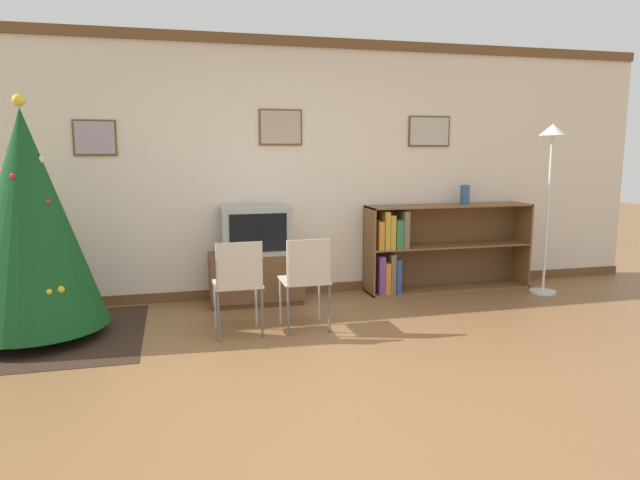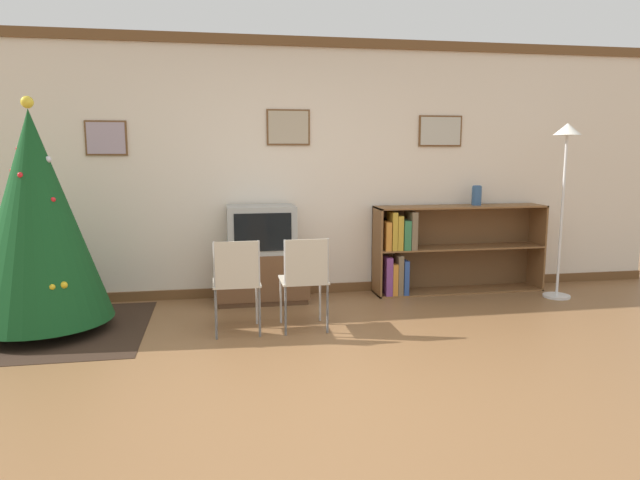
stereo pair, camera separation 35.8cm
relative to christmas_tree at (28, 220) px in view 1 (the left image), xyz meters
name	(u,v)px [view 1 (the left image)]	position (x,y,z in m)	size (l,w,h in m)	color
ground_plane	(340,390)	(2.15, -1.63, -0.99)	(24.00, 24.00, 0.00)	brown
wall_back	(271,169)	(2.15, 0.96, 0.36)	(8.76, 0.11, 2.70)	silver
area_rug	(38,337)	(0.00, 0.00, -0.99)	(1.71, 1.63, 0.01)	#332319
christmas_tree	(28,220)	(0.00, 0.00, 0.00)	(1.16, 1.16, 1.98)	maroon
tv_console	(256,278)	(1.93, 0.66, -0.73)	(0.93, 0.46, 0.51)	#4C311E
television	(255,230)	(1.93, 0.66, -0.24)	(0.68, 0.44, 0.48)	#9E9E99
folding_chair_left	(239,282)	(1.64, -0.38, -0.52)	(0.40, 0.40, 0.82)	#BCB29E
folding_chair_right	(306,278)	(2.22, -0.38, -0.52)	(0.40, 0.40, 0.82)	#BCB29E
bookshelf	(423,248)	(3.81, 0.73, -0.51)	(1.89, 0.36, 0.95)	brown
vase	(465,194)	(4.30, 0.75, 0.07)	(0.11, 0.11, 0.22)	#335684
standing_lamp	(551,165)	(5.03, 0.27, 0.41)	(0.28, 0.28, 1.82)	silver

